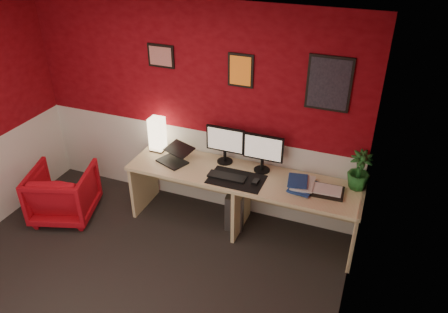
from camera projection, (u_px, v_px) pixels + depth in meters
ground at (122, 296)px, 4.23m from camera, size 4.00×3.50×0.01m
ceiling at (79, 40)px, 2.97m from camera, size 4.00×3.50×0.01m
wall_back at (193, 110)px, 5.01m from camera, size 4.00×0.01×2.50m
wall_right at (350, 251)px, 2.97m from camera, size 0.01×3.50×2.50m
wainscot_back at (195, 166)px, 5.38m from camera, size 4.00×0.01×1.00m
desk at (241, 202)px, 4.95m from camera, size 2.60×0.65×0.73m
shoji_lamp at (157, 135)px, 5.16m from camera, size 0.16×0.16×0.40m
laptop at (172, 154)px, 4.95m from camera, size 0.39×0.34×0.22m
monitor_left at (225, 140)px, 4.87m from camera, size 0.45×0.06×0.58m
monitor_right at (263, 148)px, 4.71m from camera, size 0.45×0.06×0.58m
desk_mat at (236, 179)px, 4.69m from camera, size 0.60×0.38×0.01m
keyboard at (227, 176)px, 4.72m from camera, size 0.42×0.15×0.02m
mouse at (256, 182)px, 4.62m from camera, size 0.06×0.10×0.03m
book_bottom at (292, 184)px, 4.59m from camera, size 0.29×0.36×0.03m
book_middle at (292, 182)px, 4.59m from camera, size 0.25×0.33×0.02m
book_top at (288, 180)px, 4.57m from camera, size 0.24×0.30×0.03m
zen_tray at (326, 191)px, 4.47m from camera, size 0.36×0.27×0.03m
potted_plant at (360, 170)px, 4.46m from camera, size 0.27×0.27×0.42m
pc_tower at (237, 205)px, 5.14m from camera, size 0.26×0.47×0.45m
armchair at (63, 193)px, 5.18m from camera, size 0.88×0.89×0.65m
art_left at (161, 56)px, 4.81m from camera, size 0.32×0.02×0.26m
art_center at (241, 70)px, 4.54m from camera, size 0.28×0.02×0.36m
art_right at (329, 84)px, 4.26m from camera, size 0.44×0.02×0.56m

